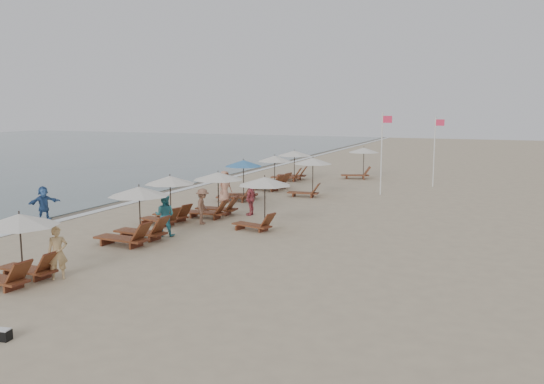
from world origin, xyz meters
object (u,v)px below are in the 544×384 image
at_px(lounger_station_4, 240,180).
at_px(beachgoer_mid_b, 203,206).
at_px(inland_station_2, 360,160).
at_px(waterline_walker, 44,203).
at_px(duffel_bag, 0,334).
at_px(lounger_station_6, 291,165).
at_px(lounger_station_2, 167,198).
at_px(lounger_station_1, 134,216).
at_px(beachgoer_near, 58,253).
at_px(beachgoer_mid_a, 165,215).
at_px(inland_station_1, 309,171).
at_px(lounger_station_3, 214,194).
at_px(beachgoer_far_a, 251,199).
at_px(flag_pole_near, 382,150).
at_px(lounger_station_5, 270,174).
at_px(beachgoer_far_b, 225,187).
at_px(inland_station_0, 260,195).
at_px(lounger_station_0, 15,248).

bearing_deg(lounger_station_4, beachgoer_mid_b, -78.75).
relative_size(inland_station_2, waterline_walker, 1.78).
height_order(inland_station_2, duffel_bag, inland_station_2).
bearing_deg(lounger_station_6, lounger_station_2, -89.29).
relative_size(lounger_station_1, beachgoer_mid_b, 1.74).
xyz_separation_m(beachgoer_near, beachgoer_mid_a, (-0.24, 6.13, 0.04)).
distance_m(inland_station_1, inland_station_2, 9.25).
distance_m(lounger_station_3, lounger_station_4, 4.83).
height_order(beachgoer_far_a, duffel_bag, beachgoer_far_a).
xyz_separation_m(lounger_station_3, duffel_bag, (2.45, -14.54, -0.95)).
distance_m(lounger_station_6, flag_pole_near, 8.55).
xyz_separation_m(lounger_station_5, beachgoer_far_a, (2.47, -8.32, -0.15)).
bearing_deg(lounger_station_1, lounger_station_3, 87.24).
bearing_deg(beachgoer_far_b, inland_station_0, -117.15).
height_order(beachgoer_mid_a, beachgoer_far_b, beachgoer_far_b).
bearing_deg(lounger_station_3, inland_station_0, -30.94).
xyz_separation_m(beachgoer_far_b, duffel_bag, (3.78, -18.23, -0.73)).
relative_size(lounger_station_1, lounger_station_6, 0.99).
xyz_separation_m(lounger_station_1, beachgoer_far_a, (1.74, 6.76, -0.24)).
bearing_deg(lounger_station_2, beachgoer_far_b, 91.68).
bearing_deg(beachgoer_mid_b, duffel_bag, 172.38).
bearing_deg(lounger_station_4, inland_station_1, 40.21).
bearing_deg(inland_station_2, beachgoer_mid_b, -97.85).
distance_m(lounger_station_3, beachgoer_near, 10.50).
bearing_deg(duffel_bag, waterline_walker, 130.27).
bearing_deg(lounger_station_2, inland_station_0, 3.79).
height_order(inland_station_2, beachgoer_near, inland_station_2).
relative_size(inland_station_0, waterline_walker, 1.64).
bearing_deg(flag_pole_near, beachgoer_near, -105.29).
bearing_deg(lounger_station_2, lounger_station_3, 62.40).
bearing_deg(inland_station_0, waterline_walker, -170.06).
bearing_deg(waterline_walker, lounger_station_1, -82.22).
xyz_separation_m(lounger_station_5, lounger_station_6, (-0.35, 4.67, 0.12)).
bearing_deg(lounger_station_6, flag_pole_near, -30.75).
xyz_separation_m(lounger_station_6, inland_station_0, (4.56, -15.85, 0.43)).
bearing_deg(lounger_station_4, flag_pole_near, 35.75).
bearing_deg(inland_station_0, lounger_station_3, 149.06).
bearing_deg(duffel_bag, inland_station_2, 89.19).
height_order(lounger_station_4, waterline_walker, lounger_station_4).
bearing_deg(lounger_station_5, lounger_station_3, -83.80).
xyz_separation_m(lounger_station_0, beachgoer_far_b, (-0.89, 14.98, -0.19)).
bearing_deg(beachgoer_mid_a, lounger_station_0, 72.68).
distance_m(inland_station_1, waterline_walker, 14.25).
bearing_deg(beachgoer_mid_b, lounger_station_6, -10.62).
xyz_separation_m(lounger_station_0, flag_pole_near, (6.31, 20.92, 1.59)).
xyz_separation_m(lounger_station_4, duffel_bag, (3.38, -19.28, -0.97)).
xyz_separation_m(lounger_station_0, lounger_station_1, (0.16, 5.47, -0.02)).
height_order(inland_station_1, beachgoer_far_b, inland_station_1).
distance_m(inland_station_2, flag_pole_near, 7.69).
distance_m(duffel_bag, flag_pole_near, 24.54).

